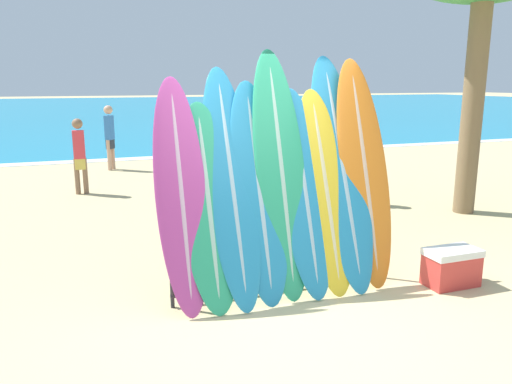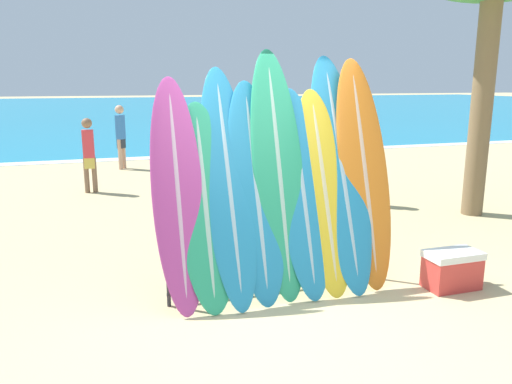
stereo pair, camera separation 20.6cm
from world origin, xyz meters
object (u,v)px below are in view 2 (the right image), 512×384
(surfboard_slot_3, at_px, (256,191))
(surfboard_slot_5, at_px, (302,192))
(surfboard_slot_0, at_px, (178,194))
(cooler_box, at_px, (452,269))
(surfboard_slot_6, at_px, (324,190))
(person_far_left, at_px, (89,152))
(person_mid_beach, at_px, (348,153))
(surfboard_slot_4, at_px, (278,173))
(person_near_water, at_px, (121,134))
(surfboard_slot_1, at_px, (205,205))
(surfboard_slot_8, at_px, (364,172))
(surfboard_slot_7, at_px, (341,171))
(surfboard_rack, at_px, (279,248))
(surfboard_slot_2, at_px, (229,185))

(surfboard_slot_3, xyz_separation_m, surfboard_slot_5, (0.50, -0.02, -0.04))
(surfboard_slot_0, bearing_deg, cooler_box, -10.59)
(surfboard_slot_6, bearing_deg, surfboard_slot_0, 179.28)
(person_far_left, distance_m, cooler_box, 7.33)
(surfboard_slot_6, relative_size, person_mid_beach, 1.23)
(surfboard_slot_4, relative_size, person_near_water, 1.57)
(surfboard_slot_0, bearing_deg, surfboard_slot_5, -0.80)
(surfboard_slot_5, relative_size, person_near_water, 1.32)
(surfboard_slot_6, bearing_deg, surfboard_slot_1, -179.46)
(person_far_left, bearing_deg, person_mid_beach, 154.90)
(surfboard_slot_4, bearing_deg, surfboard_slot_1, -175.39)
(surfboard_slot_8, bearing_deg, person_mid_beach, 64.57)
(surfboard_slot_4, xyz_separation_m, surfboard_slot_7, (0.74, 0.03, -0.02))
(surfboard_slot_8, height_order, cooler_box, surfboard_slot_8)
(surfboard_slot_8, relative_size, person_mid_beach, 1.42)
(surfboard_slot_4, xyz_separation_m, surfboard_slot_6, (0.50, -0.05, -0.21))
(surfboard_slot_1, xyz_separation_m, surfboard_slot_3, (0.54, 0.03, 0.11))
(surfboard_slot_3, distance_m, surfboard_slot_8, 1.26)
(surfboard_rack, xyz_separation_m, surfboard_slot_3, (-0.24, 0.05, 0.63))
(surfboard_rack, xyz_separation_m, surfboard_slot_7, (0.75, 0.12, 0.77))
(surfboard_slot_2, distance_m, person_far_left, 5.88)
(surfboard_slot_4, xyz_separation_m, cooler_box, (1.82, -0.57, -1.07))
(surfboard_rack, distance_m, surfboard_slot_8, 1.27)
(surfboard_slot_6, distance_m, surfboard_slot_7, 0.32)
(surfboard_slot_3, height_order, surfboard_slot_4, surfboard_slot_4)
(surfboard_slot_2, distance_m, surfboard_slot_8, 1.54)
(surfboard_rack, distance_m, surfboard_slot_3, 0.67)
(surfboard_slot_8, distance_m, person_far_left, 6.43)
(surfboard_slot_8, height_order, person_far_left, surfboard_slot_8)
(surfboard_slot_6, relative_size, cooler_box, 3.62)
(surfboard_slot_2, xyz_separation_m, surfboard_slot_3, (0.28, -0.04, -0.07))
(surfboard_rack, xyz_separation_m, surfboard_slot_6, (0.51, 0.03, 0.58))
(surfboard_rack, distance_m, surfboard_slot_5, 0.64)
(surfboard_rack, distance_m, surfboard_slot_7, 1.08)
(surfboard_slot_1, bearing_deg, person_far_left, 101.20)
(surfboard_slot_0, xyz_separation_m, surfboard_slot_3, (0.80, 0.00, -0.02))
(surfboard_slot_0, xyz_separation_m, surfboard_slot_6, (1.56, -0.02, -0.06))
(surfboard_slot_4, bearing_deg, person_far_left, 108.78)
(surfboard_rack, bearing_deg, surfboard_slot_1, 178.44)
(surfboard_slot_3, bearing_deg, surfboard_slot_4, 7.05)
(person_far_left, bearing_deg, surfboard_slot_3, 109.79)
(surfboard_slot_3, distance_m, person_far_left, 5.98)
(person_far_left, bearing_deg, cooler_box, 124.34)
(surfboard_rack, distance_m, person_near_water, 8.59)
(person_near_water, distance_m, person_mid_beach, 6.36)
(surfboard_rack, height_order, surfboard_slot_8, surfboard_slot_8)
(surfboard_slot_4, height_order, surfboard_slot_6, surfboard_slot_4)
(surfboard_slot_0, distance_m, person_far_left, 5.81)
(surfboard_slot_1, xyz_separation_m, person_mid_beach, (3.35, 3.32, -0.06))
(surfboard_slot_0, bearing_deg, surfboard_rack, -2.91)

